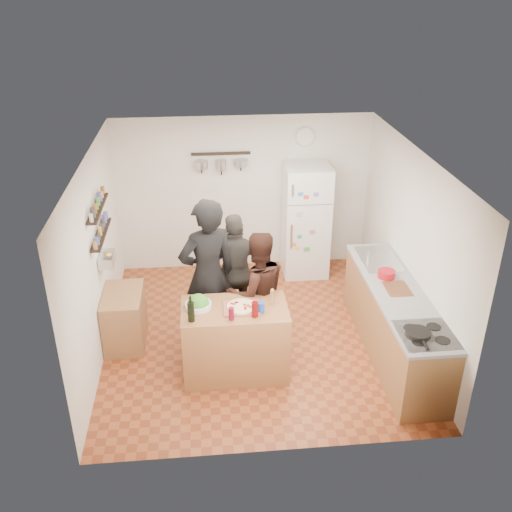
{
  "coord_description": "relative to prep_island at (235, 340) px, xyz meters",
  "views": [
    {
      "loc": [
        -0.64,
        -6.41,
        4.47
      ],
      "look_at": [
        0.0,
        0.1,
        1.15
      ],
      "focal_mm": 40.0,
      "sensor_mm": 36.0,
      "label": 1
    }
  ],
  "objects": [
    {
      "name": "salad_bowl",
      "position": [
        -0.42,
        0.05,
        0.49
      ],
      "size": [
        0.31,
        0.31,
        0.06
      ],
      "primitive_type": "cylinder",
      "color": "silver",
      "rests_on": "prep_island"
    },
    {
      "name": "spice_shelf_lower",
      "position": [
        -1.59,
        0.95,
        1.04
      ],
      "size": [
        0.12,
        1.0,
        0.02
      ],
      "primitive_type": "cube",
      "color": "black",
      "rests_on": "left_wall"
    },
    {
      "name": "side_table",
      "position": [
        -1.4,
        0.76,
        -0.09
      ],
      "size": [
        0.5,
        0.8,
        0.73
      ],
      "primitive_type": "cube",
      "color": "#AD7B48",
      "rests_on": "floor"
    },
    {
      "name": "wine_glass_near",
      "position": [
        -0.05,
        -0.24,
        0.53
      ],
      "size": [
        0.06,
        0.06,
        0.15
      ],
      "primitive_type": "cylinder",
      "color": "#5C071B",
      "rests_on": "prep_island"
    },
    {
      "name": "person_back",
      "position": [
        0.09,
        1.0,
        0.38
      ],
      "size": [
        1.02,
        0.53,
        1.67
      ],
      "primitive_type": "imported",
      "rotation": [
        0.0,
        0.0,
        3.28
      ],
      "color": "#2E2B29",
      "rests_on": "floor"
    },
    {
      "name": "wine_bottle",
      "position": [
        -0.5,
        -0.22,
        0.57
      ],
      "size": [
        0.08,
        0.08,
        0.24
      ],
      "primitive_type": "cylinder",
      "color": "black",
      "rests_on": "prep_island"
    },
    {
      "name": "wine_glass_far",
      "position": [
        0.22,
        -0.2,
        0.55
      ],
      "size": [
        0.08,
        0.08,
        0.18
      ],
      "primitive_type": "cylinder",
      "color": "#560709",
      "rests_on": "prep_island"
    },
    {
      "name": "fridge",
      "position": [
        1.29,
        2.5,
        0.45
      ],
      "size": [
        0.7,
        0.68,
        1.8
      ],
      "primitive_type": "cube",
      "color": "white",
      "rests_on": "floor"
    },
    {
      "name": "room_shell",
      "position": [
        0.34,
        1.13,
        0.79
      ],
      "size": [
        4.2,
        4.2,
        4.2
      ],
      "color": "brown",
      "rests_on": "ground"
    },
    {
      "name": "pepper_mill",
      "position": [
        0.45,
        0.05,
        0.54
      ],
      "size": [
        0.05,
        0.05,
        0.16
      ],
      "primitive_type": "cylinder",
      "color": "#91633D",
      "rests_on": "prep_island"
    },
    {
      "name": "pot_rack",
      "position": [
        -0.01,
        2.75,
        1.49
      ],
      "size": [
        0.9,
        0.04,
        0.04
      ],
      "primitive_type": "cube",
      "color": "black",
      "rests_on": "back_wall"
    },
    {
      "name": "sink",
      "position": [
        2.04,
        1.05,
        0.46
      ],
      "size": [
        0.5,
        0.8,
        0.03
      ],
      "primitive_type": "cube",
      "color": "silver",
      "rests_on": "counter_run"
    },
    {
      "name": "wall_clock",
      "position": [
        1.29,
        2.83,
        1.69
      ],
      "size": [
        0.3,
        0.03,
        0.3
      ],
      "primitive_type": "cylinder",
      "rotation": [
        1.57,
        0.0,
        0.0
      ],
      "color": "silver",
      "rests_on": "back_wall"
    },
    {
      "name": "produce_basket",
      "position": [
        -1.56,
        0.95,
        0.69
      ],
      "size": [
        0.18,
        0.35,
        0.14
      ],
      "primitive_type": "cube",
      "color": "silver",
      "rests_on": "left_wall"
    },
    {
      "name": "red_bowl",
      "position": [
        1.99,
        0.54,
        0.51
      ],
      "size": [
        0.22,
        0.22,
        0.09
      ],
      "primitive_type": "cylinder",
      "color": "#A5121C",
      "rests_on": "counter_run"
    },
    {
      "name": "salt_canister",
      "position": [
        0.3,
        -0.12,
        0.52
      ],
      "size": [
        0.08,
        0.08,
        0.13
      ],
      "primitive_type": "cylinder",
      "color": "#1C3A9A",
      "rests_on": "prep_island"
    },
    {
      "name": "cutting_board",
      "position": [
        2.04,
        0.24,
        0.46
      ],
      "size": [
        0.3,
        0.4,
        0.02
      ],
      "primitive_type": "cube",
      "color": "brown",
      "rests_on": "counter_run"
    },
    {
      "name": "pizza_board",
      "position": [
        0.08,
        -0.02,
        0.47
      ],
      "size": [
        0.42,
        0.34,
        0.02
      ],
      "primitive_type": "cube",
      "color": "#9A5338",
      "rests_on": "prep_island"
    },
    {
      "name": "counter_run",
      "position": [
        2.04,
        0.2,
        -0.01
      ],
      "size": [
        0.63,
        2.63,
        0.9
      ],
      "primitive_type": "cube",
      "color": "#9E7042",
      "rests_on": "floor"
    },
    {
      "name": "prep_island",
      "position": [
        0.0,
        0.0,
        0.0
      ],
      "size": [
        1.25,
        0.72,
        0.91
      ],
      "primitive_type": "cube",
      "color": "brown",
      "rests_on": "floor"
    },
    {
      "name": "skillet",
      "position": [
        1.94,
        -0.76,
        0.49
      ],
      "size": [
        0.28,
        0.28,
        0.05
      ],
      "primitive_type": "cylinder",
      "color": "black",
      "rests_on": "stove_top"
    },
    {
      "name": "stove_top",
      "position": [
        2.04,
        -0.75,
        0.46
      ],
      "size": [
        0.6,
        0.62,
        0.02
      ],
      "primitive_type": "cube",
      "color": "white",
      "rests_on": "counter_run"
    },
    {
      "name": "spice_shelf_upper",
      "position": [
        -1.59,
        0.95,
        1.4
      ],
      "size": [
        0.12,
        1.0,
        0.02
      ],
      "primitive_type": "cube",
      "color": "black",
      "rests_on": "left_wall"
    },
    {
      "name": "person_left",
      "position": [
        -0.3,
        0.61,
        0.57
      ],
      "size": [
        0.88,
        0.73,
        2.05
      ],
      "primitive_type": "imported",
      "rotation": [
        0.0,
        0.0,
        3.52
      ],
      "color": "black",
      "rests_on": "floor"
    },
    {
      "name": "pizza",
      "position": [
        0.08,
        -0.02,
        0.48
      ],
      "size": [
        0.34,
        0.34,
        0.02
      ],
      "primitive_type": "cylinder",
      "color": "beige",
      "rests_on": "pizza_board"
    },
    {
      "name": "person_center",
      "position": [
        0.32,
        0.48,
        0.37
      ],
      "size": [
        0.92,
        0.78,
        1.64
      ],
      "primitive_type": "imported",
      "rotation": [
        0.0,
        0.0,
        3.37
      ],
      "color": "black",
      "rests_on": "floor"
    }
  ]
}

